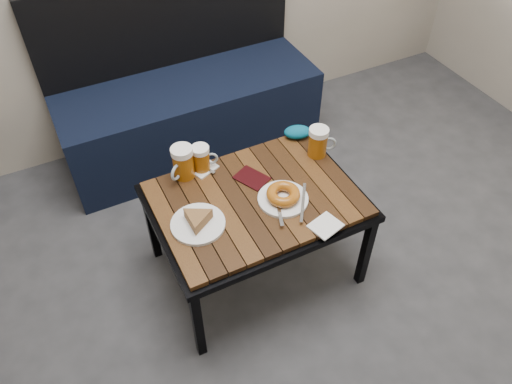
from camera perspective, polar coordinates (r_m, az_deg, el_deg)
name	(u,v)px	position (r m, az deg, el deg)	size (l,w,h in m)	color
bench	(188,108)	(2.84, -7.73, 9.46)	(1.40, 0.50, 0.95)	black
cafe_table	(256,204)	(2.05, 0.00, -1.42)	(0.84, 0.62, 0.47)	black
beer_mug_left	(183,163)	(2.08, -8.37, 3.34)	(0.14, 0.12, 0.15)	#934E0B
beer_mug_centre	(202,158)	(2.11, -6.25, 3.83)	(0.12, 0.08, 0.12)	#934E0B
beer_mug_right	(318,142)	(2.18, 7.15, 5.71)	(0.13, 0.11, 0.14)	#934E0B
plate_pie	(198,221)	(1.91, -6.68, -3.33)	(0.21, 0.21, 0.06)	white
plate_bagel	(283,196)	(1.99, 3.13, -0.49)	(0.23, 0.25, 0.06)	white
napkin_left	(202,167)	(2.15, -6.21, 2.85)	(0.14, 0.14, 0.01)	white
napkin_right	(326,226)	(1.93, 7.95, -3.85)	(0.14, 0.12, 0.01)	white
passport_navy	(205,230)	(1.91, -5.80, -4.33)	(0.09, 0.12, 0.01)	black
passport_burgundy	(252,178)	(2.09, -0.49, 1.61)	(0.10, 0.13, 0.01)	black
knit_pouch	(298,132)	(2.29, 4.77, 6.85)	(0.12, 0.08, 0.05)	#054E80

